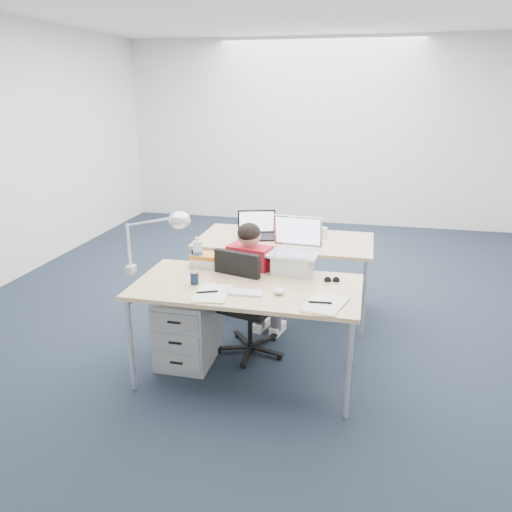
# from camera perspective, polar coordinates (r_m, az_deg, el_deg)

# --- Properties ---
(floor) EXTENTS (7.00, 7.00, 0.00)m
(floor) POSITION_cam_1_polar(r_m,az_deg,el_deg) (4.92, 1.87, -6.06)
(floor) COLOR black
(floor) RESTS_ON ground
(room) EXTENTS (6.02, 7.02, 2.80)m
(room) POSITION_cam_1_polar(r_m,az_deg,el_deg) (4.49, 2.10, 14.27)
(room) COLOR silver
(room) RESTS_ON ground
(desk_near) EXTENTS (1.60, 0.80, 0.73)m
(desk_near) POSITION_cam_1_polar(r_m,az_deg,el_deg) (3.55, -1.06, -4.02)
(desk_near) COLOR tan
(desk_near) RESTS_ON ground
(desk_far) EXTENTS (1.60, 0.80, 0.73)m
(desk_far) POSITION_cam_1_polar(r_m,az_deg,el_deg) (4.63, 3.30, 1.40)
(desk_far) COLOR tan
(desk_far) RESTS_ON ground
(office_chair) EXTENTS (0.71, 0.71, 0.91)m
(office_chair) POSITION_cam_1_polar(r_m,az_deg,el_deg) (4.03, -0.88, -7.76)
(office_chair) COLOR black
(office_chair) RESTS_ON ground
(seated_person) EXTENTS (0.41, 0.63, 1.08)m
(seated_person) POSITION_cam_1_polar(r_m,az_deg,el_deg) (4.05, 0.03, -3.26)
(seated_person) COLOR red
(seated_person) RESTS_ON ground
(drawer_pedestal_near) EXTENTS (0.40, 0.50, 0.55)m
(drawer_pedestal_near) POSITION_cam_1_polar(r_m,az_deg,el_deg) (3.96, -7.80, -8.19)
(drawer_pedestal_near) COLOR #A4A8AA
(drawer_pedestal_near) RESTS_ON ground
(drawer_pedestal_far) EXTENTS (0.40, 0.50, 0.55)m
(drawer_pedestal_far) POSITION_cam_1_polar(r_m,az_deg,el_deg) (4.92, -3.20, -2.58)
(drawer_pedestal_far) COLOR #A4A8AA
(drawer_pedestal_far) RESTS_ON ground
(silver_laptop) EXTENTS (0.40, 0.32, 0.40)m
(silver_laptop) POSITION_cam_1_polar(r_m,az_deg,el_deg) (3.72, 4.29, 1.06)
(silver_laptop) COLOR silver
(silver_laptop) RESTS_ON desk_near
(wireless_keyboard) EXTENTS (0.28, 0.13, 0.01)m
(wireless_keyboard) POSITION_cam_1_polar(r_m,az_deg,el_deg) (3.39, -1.58, -4.15)
(wireless_keyboard) COLOR white
(wireless_keyboard) RESTS_ON desk_near
(computer_mouse) EXTENTS (0.10, 0.12, 0.04)m
(computer_mouse) POSITION_cam_1_polar(r_m,az_deg,el_deg) (3.38, 2.63, -4.00)
(computer_mouse) COLOR white
(computer_mouse) RESTS_ON desk_near
(headphones) EXTENTS (0.26, 0.22, 0.04)m
(headphones) POSITION_cam_1_polar(r_m,az_deg,el_deg) (3.85, -1.52, -1.16)
(headphones) COLOR black
(headphones) RESTS_ON desk_near
(can_koozie) EXTENTS (0.08, 0.08, 0.10)m
(can_koozie) POSITION_cam_1_polar(r_m,az_deg,el_deg) (3.56, -7.05, -2.46)
(can_koozie) COLOR #142340
(can_koozie) RESTS_ON desk_near
(water_bottle) EXTENTS (0.09, 0.09, 0.24)m
(water_bottle) POSITION_cam_1_polar(r_m,az_deg,el_deg) (3.88, -6.67, 0.45)
(water_bottle) COLOR silver
(water_bottle) RESTS_ON desk_near
(bear_figurine) EXTENTS (0.09, 0.07, 0.14)m
(bear_figurine) POSITION_cam_1_polar(r_m,az_deg,el_deg) (3.82, -4.23, -0.51)
(bear_figurine) COLOR #227E21
(bear_figurine) RESTS_ON desk_near
(book_stack) EXTENTS (0.27, 0.24, 0.10)m
(book_stack) POSITION_cam_1_polar(r_m,az_deg,el_deg) (3.90, -5.81, -0.46)
(book_stack) COLOR silver
(book_stack) RESTS_ON desk_near
(cordless_phone) EXTENTS (0.04, 0.03, 0.14)m
(cordless_phone) POSITION_cam_1_polar(r_m,az_deg,el_deg) (3.90, -7.07, -0.24)
(cordless_phone) COLOR black
(cordless_phone) RESTS_ON desk_near
(papers_left) EXTENTS (0.25, 0.34, 0.01)m
(papers_left) POSITION_cam_1_polar(r_m,az_deg,el_deg) (3.38, -5.24, -4.31)
(papers_left) COLOR #DCC67F
(papers_left) RESTS_ON desk_near
(papers_right) EXTENTS (0.29, 0.37, 0.01)m
(papers_right) POSITION_cam_1_polar(r_m,az_deg,el_deg) (3.24, 7.70, -5.49)
(papers_right) COLOR #DCC67F
(papers_right) RESTS_ON desk_near
(sunglasses) EXTENTS (0.12, 0.07, 0.03)m
(sunglasses) POSITION_cam_1_polar(r_m,az_deg,el_deg) (3.62, 8.67, -2.75)
(sunglasses) COLOR black
(sunglasses) RESTS_ON desk_near
(desk_lamp) EXTENTS (0.46, 0.17, 0.52)m
(desk_lamp) POSITION_cam_1_polar(r_m,az_deg,el_deg) (3.71, -12.22, 1.61)
(desk_lamp) COLOR silver
(desk_lamp) RESTS_ON desk_near
(dark_laptop) EXTENTS (0.44, 0.43, 0.26)m
(dark_laptop) POSITION_cam_1_polar(r_m,az_deg,el_deg) (4.61, 0.14, 3.62)
(dark_laptop) COLOR black
(dark_laptop) RESTS_ON desk_far
(far_cup) EXTENTS (0.07, 0.07, 0.09)m
(far_cup) POSITION_cam_1_polar(r_m,az_deg,el_deg) (4.70, 7.75, 2.70)
(far_cup) COLOR white
(far_cup) RESTS_ON desk_far
(far_papers) EXTENTS (0.26, 0.35, 0.01)m
(far_papers) POSITION_cam_1_polar(r_m,az_deg,el_deg) (4.81, -0.68, 2.70)
(far_papers) COLOR white
(far_papers) RESTS_ON desk_far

